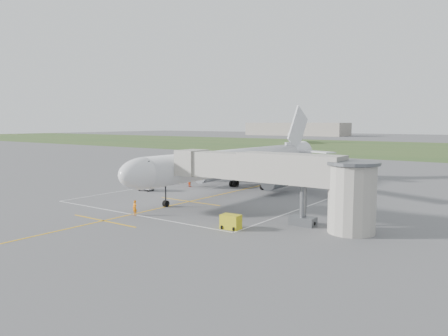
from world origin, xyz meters
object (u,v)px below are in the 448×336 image
Objects in this scene: ramp_worker_nose at (135,208)px; ramp_worker_wing at (190,181)px; baggage_cart at (146,185)px; airliner at (236,162)px; jet_bridge at (283,177)px; gpu_unit at (231,222)px.

ramp_worker_wing reaches higher than ramp_worker_nose.
airliner is at bearing 32.34° from baggage_cart.
jet_bridge is (15.72, -14.25, 0.35)m from airliner.
gpu_unit is at bearing 157.58° from ramp_worker_wing.
ramp_worker_nose reaches higher than gpu_unit.
gpu_unit is 1.04× the size of ramp_worker_wing.
ramp_worker_wing is at bearing 150.67° from jet_bridge.
ramp_worker_wing is (-24.33, 13.67, -3.79)m from jet_bridge.
baggage_cart is (-26.96, 6.49, -3.88)m from jet_bridge.
airliner reaches higher than baggage_cart.
airliner is at bearing 137.81° from jet_bridge.
airliner is 2.00× the size of jet_bridge.
ramp_worker_wing is at bearing 122.67° from ramp_worker_nose.
airliner is at bearing 99.97° from ramp_worker_nose.
ramp_worker_nose is 0.89× the size of ramp_worker_wing.
jet_bridge is 16.93m from ramp_worker_nose.
baggage_cart is 7.65m from ramp_worker_wing.
baggage_cart is at bearing 89.05° from ramp_worker_wing.
ramp_worker_wing is (-8.61, -0.58, -3.43)m from airliner.
ramp_worker_nose is at bearing 133.65° from ramp_worker_wing.
ramp_worker_wing is (-21.57, 19.15, 0.26)m from gpu_unit.
jet_bridge is 13.64× the size of ramp_worker_nose.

